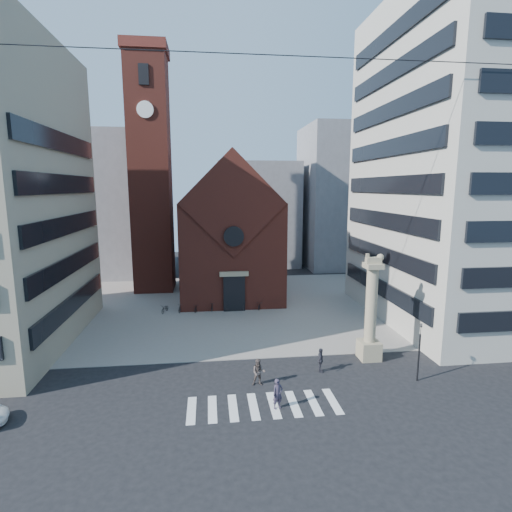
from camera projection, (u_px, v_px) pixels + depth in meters
The scene contains 21 objects.
ground at pixel (250, 383), 28.30m from camera, with size 120.00×120.00×0.00m, color black.
piazza at pixel (233, 305), 46.88m from camera, with size 46.00×30.00×0.05m, color gray.
zebra_crossing at pixel (264, 406), 25.43m from camera, with size 10.20×3.20×0.01m, color white, non-canonical shape.
church at pixel (230, 232), 51.43m from camera, with size 12.00×16.65×18.00m.
campanile at pixel (151, 172), 51.83m from camera, with size 5.50×5.50×31.20m.
building_right at pixel (474, 164), 40.14m from camera, with size 18.00×22.00×32.00m, color #B2ACA1.
bg_block_left at pixel (98, 205), 63.20m from camera, with size 16.00×14.00×22.00m, color gray.
bg_block_mid at pixel (257, 214), 71.50m from camera, with size 14.00×12.00×18.00m, color gray.
bg_block_right at pixel (349, 197), 69.94m from camera, with size 16.00×14.00×24.00m, color gray.
lion_column at pixel (371, 318), 31.82m from camera, with size 1.63×1.60×8.68m.
traffic_light at pixel (419, 351), 28.34m from camera, with size 0.13×0.16×4.30m.
pedestrian_0 at pixel (278, 394), 24.98m from camera, with size 0.71×0.46×1.94m, color #342D3E.
pedestrian_1 at pixel (259, 372), 27.92m from camera, with size 0.93×0.73×1.92m, color #4E423E.
pedestrian_2 at pixel (320, 360), 29.94m from camera, with size 1.09×0.45×1.85m, color #2A2B33.
scooter_0 at pixel (165, 308), 44.15m from camera, with size 0.59×1.70×0.89m, color black.
scooter_1 at pixel (181, 307), 44.35m from camera, with size 0.47×1.65×0.99m, color black.
scooter_2 at pixel (197, 307), 44.57m from camera, with size 0.59×1.70×0.89m, color black.
scooter_3 at pixel (213, 306), 44.77m from camera, with size 0.47×1.65×0.99m, color black.
scooter_4 at pixel (229, 306), 44.99m from camera, with size 0.59×1.70×0.89m, color black.
scooter_5 at pixel (245, 305), 45.19m from camera, with size 0.47×1.65×0.99m, color black.
scooter_6 at pixel (260, 305), 45.40m from camera, with size 0.59×1.70×0.89m, color black.
Camera 1 is at (-2.73, -26.20, 13.74)m, focal length 28.00 mm.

